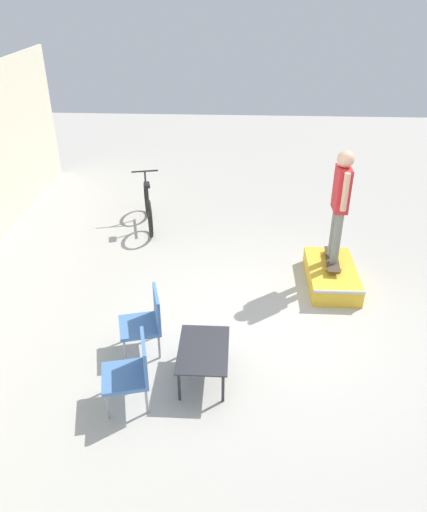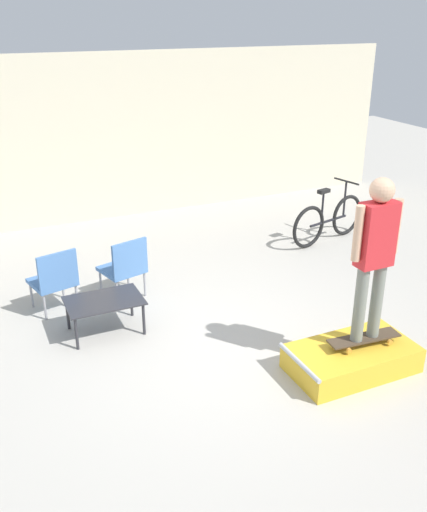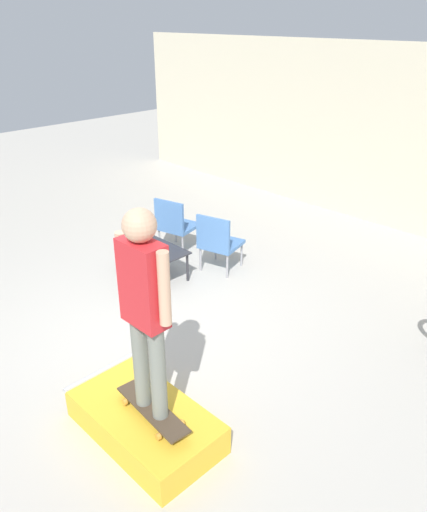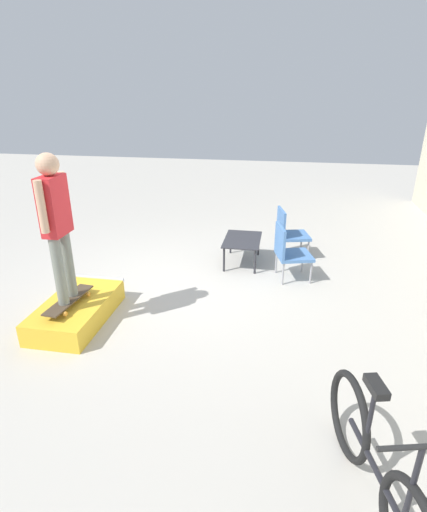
% 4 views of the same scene
% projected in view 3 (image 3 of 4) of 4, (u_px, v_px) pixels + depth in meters
% --- Properties ---
extents(ground_plane, '(24.00, 24.00, 0.00)m').
position_uv_depth(ground_plane, '(152.00, 333.00, 5.84)').
color(ground_plane, '#B7B2A8').
extents(house_wall_back, '(12.00, 0.06, 3.00)m').
position_uv_depth(house_wall_back, '(383.00, 138.00, 8.36)').
color(house_wall_back, beige).
rests_on(house_wall_back, ground_plane).
extents(skate_ramp_box, '(1.40, 0.75, 0.31)m').
position_uv_depth(skate_ramp_box, '(145.00, 421.00, 4.39)').
color(skate_ramp_box, gold).
rests_on(skate_ramp_box, ground_plane).
extents(skateboard_on_ramp, '(0.84, 0.31, 0.07)m').
position_uv_depth(skateboard_on_ramp, '(152.00, 409.00, 4.20)').
color(skateboard_on_ramp, '#473828').
rests_on(skateboard_on_ramp, skate_ramp_box).
extents(person_skater, '(0.57, 0.25, 1.79)m').
position_uv_depth(person_skater, '(145.00, 300.00, 3.73)').
color(person_skater, gray).
rests_on(person_skater, skateboard_on_ramp).
extents(coffee_table, '(0.91, 0.61, 0.44)m').
position_uv_depth(coffee_table, '(154.00, 252.00, 6.93)').
color(coffee_table, '#2D2D33').
rests_on(coffee_table, ground_plane).
extents(patio_chair_left, '(0.63, 0.63, 0.88)m').
position_uv_depth(patio_chair_left, '(175.00, 223.00, 7.67)').
color(patio_chair_left, '#99999E').
rests_on(patio_chair_left, ground_plane).
extents(patio_chair_right, '(0.64, 0.64, 0.88)m').
position_uv_depth(patio_chair_right, '(218.00, 241.00, 7.07)').
color(patio_chair_right, '#99999E').
rests_on(patio_chair_right, ground_plane).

